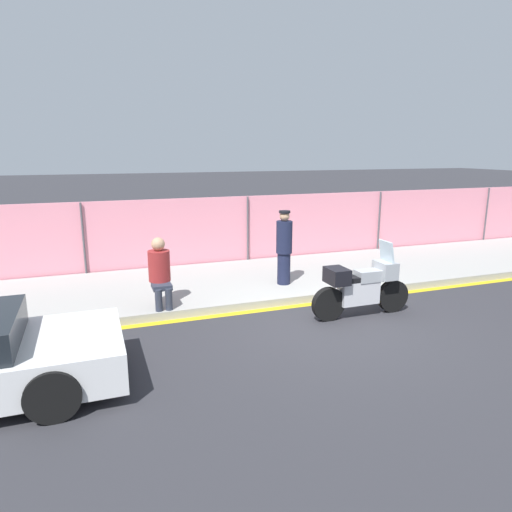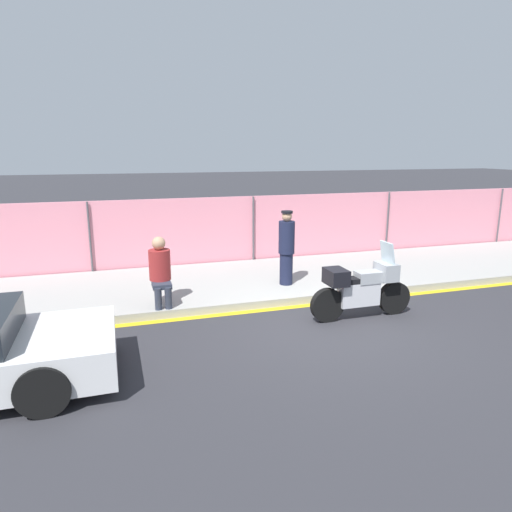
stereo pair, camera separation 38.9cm
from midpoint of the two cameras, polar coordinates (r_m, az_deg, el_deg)
name	(u,v)px [view 1 (the left image)]	position (r m, az deg, el deg)	size (l,w,h in m)	color
ground_plane	(332,326)	(8.74, 8.17, -8.64)	(120.00, 120.00, 0.00)	#2D2D33
sidewalk	(271,279)	(11.39, 0.88, -2.84)	(32.19, 3.57, 0.17)	#9E9E99
curb_paint_stripe	(303,305)	(9.77, 4.79, -6.15)	(32.19, 0.18, 0.01)	gold
storefront_fence	(247,231)	(12.92, -2.04, 3.14)	(30.58, 0.17, 1.97)	pink
motorcycle	(361,287)	(9.15, 11.84, -3.80)	(2.13, 0.50, 1.49)	black
officer_standing	(284,247)	(10.46, 2.47, 1.14)	(0.37, 0.37, 1.71)	#191E38
person_seated_on_curb	(160,268)	(9.29, -13.12, -1.54)	(0.43, 0.72, 1.37)	#2D3342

